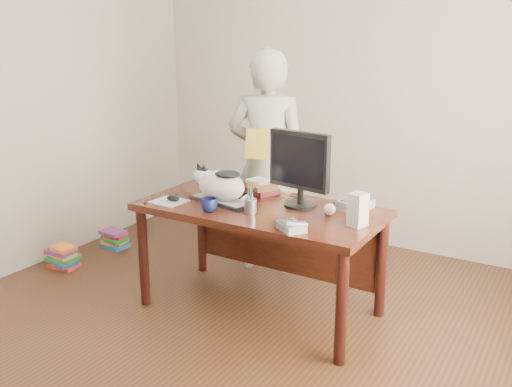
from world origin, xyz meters
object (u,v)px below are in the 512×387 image
object	(u,v)px
book_pile_b	(114,239)
speaker	(358,210)
coffee_mug	(209,205)
calculator	(355,204)
desk	(266,224)
book_stack	(260,187)
keyboard	(222,201)
cat	(220,184)
person	(268,163)
pen_cup	(251,204)
baseball	(330,209)
phone	(292,226)
mouse	(173,198)
book_pile_a	(63,257)
monitor	(299,165)

from	to	relation	value
book_pile_b	speaker	bearing A→B (deg)	-9.15
coffee_mug	calculator	bearing A→B (deg)	34.35
desk	speaker	distance (m)	0.75
book_stack	book_pile_b	xyz separation A→B (m)	(-1.55, 0.07, -0.72)
desk	keyboard	xyz separation A→B (m)	(-0.26, -0.14, 0.16)
keyboard	desk	bearing A→B (deg)	39.16
desk	cat	distance (m)	0.42
calculator	person	distance (m)	0.98
keyboard	pen_cup	size ratio (longest dim) A/B	2.31
book_pile_b	desk	bearing A→B (deg)	-8.97
speaker	baseball	size ratio (longest dim) A/B	2.69
phone	baseball	size ratio (longest dim) A/B	2.80
mouse	phone	distance (m)	0.96
mouse	phone	world-z (taller)	phone
coffee_mug	book_pile_a	bearing A→B (deg)	177.71
speaker	calculator	distance (m)	0.35
baseball	person	size ratio (longest dim) A/B	0.04
keyboard	calculator	distance (m)	0.89
mouse	speaker	distance (m)	1.27
speaker	book_pile_a	xyz separation A→B (m)	(-2.45, -0.16, -0.76)
baseball	person	xyz separation A→B (m)	(-0.80, 0.61, 0.09)
keyboard	speaker	bearing A→B (deg)	12.38
keyboard	book_stack	xyz separation A→B (m)	(0.10, 0.34, 0.03)
calculator	book_pile_b	xyz separation A→B (m)	(-2.28, 0.08, -0.71)
phone	speaker	bearing A→B (deg)	76.87
pen_cup	mouse	distance (m)	0.58
pen_cup	book_pile_a	world-z (taller)	pen_cup
monitor	book_stack	xyz separation A→B (m)	(-0.39, 0.16, -0.24)
coffee_mug	cat	bearing A→B (deg)	104.93
cat	desk	bearing A→B (deg)	37.80
phone	book_pile_b	world-z (taller)	phone
pen_cup	speaker	size ratio (longest dim) A/B	1.03
speaker	book_stack	distance (m)	0.92
book_stack	baseball	bearing A→B (deg)	5.80
book_pile_b	pen_cup	bearing A→B (deg)	-15.99
book_pile_b	calculator	bearing A→B (deg)	-1.90
speaker	book_stack	world-z (taller)	speaker
cat	baseball	bearing A→B (deg)	20.85
keyboard	pen_cup	world-z (taller)	pen_cup
monitor	calculator	world-z (taller)	monitor
baseball	book_stack	size ratio (longest dim) A/B	0.26
mouse	baseball	size ratio (longest dim) A/B	1.35
desk	baseball	distance (m)	0.50
calculator	speaker	bearing A→B (deg)	-54.01
book_pile_b	coffee_mug	bearing A→B (deg)	-22.22
mouse	calculator	xyz separation A→B (m)	(1.12, 0.48, 0.01)
calculator	person	bearing A→B (deg)	168.35
pen_cup	book_pile_b	bearing A→B (deg)	164.01
coffee_mug	person	bearing A→B (deg)	96.32
pen_cup	person	bearing A→B (deg)	112.86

